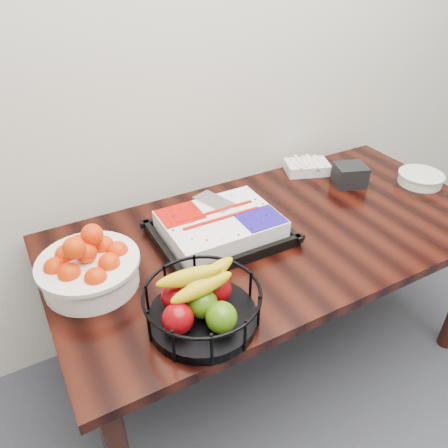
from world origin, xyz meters
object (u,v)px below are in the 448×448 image
napkin_box (350,175)px  tangerine_bowl (88,263)px  table (278,247)px  fruit_basket (202,303)px  cake_tray (220,228)px  plate_stack (420,178)px

napkin_box → tangerine_bowl: bearing=-174.8°
table → fruit_basket: size_ratio=5.11×
cake_tray → napkin_box: 0.73m
napkin_box → plate_stack: bearing=-27.0°
table → tangerine_bowl: size_ratio=5.38×
table → fruit_basket: fruit_basket is taller
table → cake_tray: size_ratio=3.67×
table → tangerine_bowl: tangerine_bowl is taller
cake_tray → napkin_box: size_ratio=3.57×
fruit_basket → napkin_box: fruit_basket is taller
cake_tray → fruit_basket: fruit_basket is taller
table → cake_tray: (-0.23, 0.07, 0.13)m
tangerine_bowl → plate_stack: bearing=-1.5°
tangerine_bowl → fruit_basket: size_ratio=0.95×
cake_tray → napkin_box: bearing=6.5°
cake_tray → tangerine_bowl: size_ratio=1.47×
plate_stack → napkin_box: (-0.30, 0.15, 0.02)m
table → fruit_basket: 0.59m
cake_tray → fruit_basket: (-0.26, -0.36, 0.03)m
fruit_basket → plate_stack: 1.32m
plate_stack → napkin_box: bearing=153.0°
tangerine_bowl → fruit_basket: bearing=-53.2°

